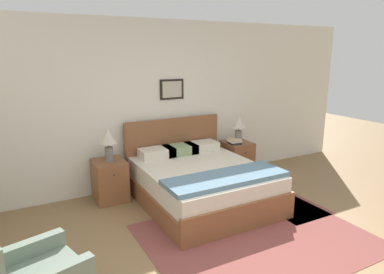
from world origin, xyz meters
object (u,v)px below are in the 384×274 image
(bed, at_px, (201,182))
(table_lamp_by_door, at_px, (239,124))
(table_lamp_near_window, at_px, (108,140))
(nightstand_by_door, at_px, (237,158))
(nightstand_near_window, at_px, (110,180))

(bed, relative_size, table_lamp_by_door, 4.14)
(table_lamp_by_door, bearing_deg, table_lamp_near_window, 180.00)
(nightstand_by_door, xyz_separation_m, table_lamp_by_door, (-0.00, -0.03, 0.61))
(nightstand_near_window, distance_m, table_lamp_by_door, 2.33)
(table_lamp_near_window, bearing_deg, table_lamp_by_door, 0.00)
(table_lamp_near_window, distance_m, table_lamp_by_door, 2.24)
(bed, xyz_separation_m, nightstand_near_window, (-1.12, 0.70, -0.01))
(nightstand_near_window, bearing_deg, table_lamp_near_window, -77.84)
(bed, bearing_deg, nightstand_by_door, 32.08)
(bed, bearing_deg, table_lamp_near_window, 148.73)
(nightstand_near_window, relative_size, nightstand_by_door, 1.00)
(nightstand_near_window, height_order, nightstand_by_door, same)
(bed, bearing_deg, nightstand_near_window, 147.92)
(nightstand_near_window, xyz_separation_m, table_lamp_near_window, (0.01, -0.03, 0.61))
(bed, distance_m, table_lamp_by_door, 1.44)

